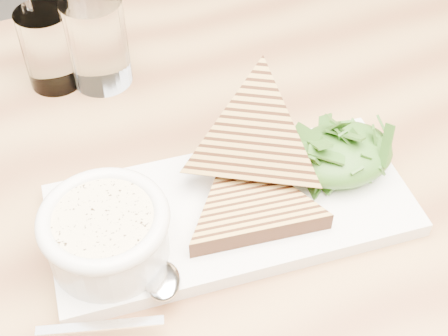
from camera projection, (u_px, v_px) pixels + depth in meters
name	position (u px, v px, depth m)	size (l,w,h in m)	color
table_top	(162.00, 257.00, 0.61)	(1.34, 0.89, 0.04)	#A47A48
table_leg_br	(399.00, 120.00, 1.29)	(0.06, 0.06, 0.69)	#A47A48
platter	(232.00, 210.00, 0.62)	(0.35, 0.16, 0.02)	white
soup_bowl	(108.00, 238.00, 0.56)	(0.11, 0.11, 0.04)	white
soup	(103.00, 220.00, 0.54)	(0.09, 0.09, 0.01)	beige
bowl_rim	(103.00, 219.00, 0.54)	(0.12, 0.12, 0.01)	white
sandwich_flat	(250.00, 205.00, 0.60)	(0.16, 0.16, 0.02)	tan
sandwich_lean	(255.00, 139.00, 0.60)	(0.16, 0.16, 0.09)	tan
salad_base	(342.00, 154.00, 0.63)	(0.11, 0.09, 0.04)	#204818
arugula_pile	(343.00, 150.00, 0.63)	(0.11, 0.10, 0.05)	#3B6A1E
spoon_bowl	(163.00, 281.00, 0.55)	(0.03, 0.04, 0.01)	silver
spoon_handle	(100.00, 326.00, 0.52)	(0.11, 0.01, 0.00)	silver
glass_near	(50.00, 48.00, 0.73)	(0.06, 0.06, 0.10)	white
glass_far	(97.00, 42.00, 0.73)	(0.07, 0.07, 0.11)	white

